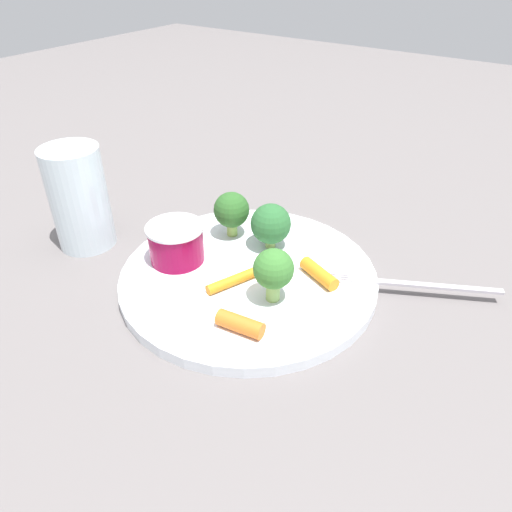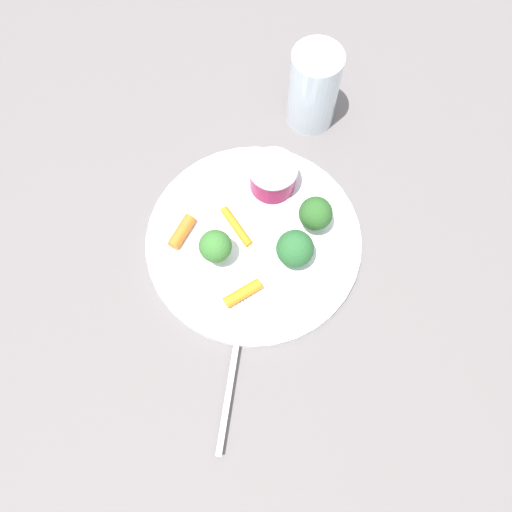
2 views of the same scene
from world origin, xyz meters
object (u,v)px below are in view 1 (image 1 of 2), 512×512
at_px(broccoli_floret_0, 273,270).
at_px(fork, 407,284).
at_px(carrot_stick_2, 319,273).
at_px(drinking_glass, 79,198).
at_px(sauce_cup, 176,243).
at_px(plate, 248,276).
at_px(carrot_stick_1, 240,324).
at_px(broccoli_floret_1, 271,224).
at_px(carrot_stick_0, 233,280).
at_px(broccoli_floret_2, 232,210).

xyz_separation_m(broccoli_floret_0, fork, (0.10, 0.09, -0.03)).
bearing_deg(carrot_stick_2, drinking_glass, -163.88).
distance_m(sauce_cup, drinking_glass, 0.13).
height_order(plate, carrot_stick_1, carrot_stick_1).
bearing_deg(broccoli_floret_0, fork, 43.60).
xyz_separation_m(carrot_stick_1, fork, (0.10, 0.15, -0.01)).
relative_size(broccoli_floret_1, drinking_glass, 0.44).
height_order(plate, fork, fork).
bearing_deg(plate, carrot_stick_0, -90.04).
distance_m(plate, sauce_cup, 0.08).
bearing_deg(broccoli_floret_2, plate, -40.38).
bearing_deg(carrot_stick_1, broccoli_floret_1, 112.11).
bearing_deg(drinking_glass, broccoli_floret_1, 27.46).
bearing_deg(broccoli_floret_2, carrot_stick_0, -52.43).
xyz_separation_m(broccoli_floret_1, carrot_stick_0, (0.01, -0.08, -0.02)).
distance_m(broccoli_floret_2, carrot_stick_1, 0.16).
height_order(plate, carrot_stick_0, carrot_stick_0).
relative_size(sauce_cup, carrot_stick_1, 1.39).
height_order(sauce_cup, carrot_stick_1, sauce_cup).
relative_size(fork, drinking_glass, 1.39).
xyz_separation_m(broccoli_floret_2, drinking_glass, (-0.14, -0.10, 0.01)).
bearing_deg(carrot_stick_0, plate, 89.96).
height_order(broccoli_floret_2, fork, broccoli_floret_2).
distance_m(broccoli_floret_2, drinking_glass, 0.17).
relative_size(broccoli_floret_1, carrot_stick_1, 1.19).
distance_m(plate, carrot_stick_0, 0.03).
height_order(carrot_stick_0, carrot_stick_2, carrot_stick_2).
height_order(carrot_stick_0, fork, carrot_stick_0).
relative_size(sauce_cup, drinking_glass, 0.52).
height_order(broccoli_floret_0, carrot_stick_0, broccoli_floret_0).
distance_m(plate, carrot_stick_1, 0.09).
bearing_deg(carrot_stick_1, broccoli_floret_2, 129.43).
bearing_deg(fork, sauce_cup, -156.37).
relative_size(broccoli_floret_1, broccoli_floret_2, 0.97).
relative_size(broccoli_floret_2, fork, 0.33).
relative_size(sauce_cup, carrot_stick_2, 1.29).
bearing_deg(carrot_stick_0, broccoli_floret_1, 95.46).
bearing_deg(broccoli_floret_1, carrot_stick_1, -67.89).
height_order(sauce_cup, carrot_stick_0, sauce_cup).
bearing_deg(broccoli_floret_1, fork, 6.98).
distance_m(broccoli_floret_2, fork, 0.21).
xyz_separation_m(broccoli_floret_1, broccoli_floret_2, (-0.05, -0.00, 0.00)).
bearing_deg(sauce_cup, broccoli_floret_2, 76.11).
height_order(broccoli_floret_1, fork, broccoli_floret_1).
relative_size(sauce_cup, carrot_stick_0, 1.04).
distance_m(carrot_stick_0, carrot_stick_1, 0.07).
xyz_separation_m(carrot_stick_1, carrot_stick_2, (0.02, 0.11, -0.00)).
height_order(sauce_cup, drinking_glass, drinking_glass).
bearing_deg(broccoli_floret_1, carrot_stick_2, -17.18).
xyz_separation_m(broccoli_floret_1, carrot_stick_1, (0.05, -0.13, -0.02)).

